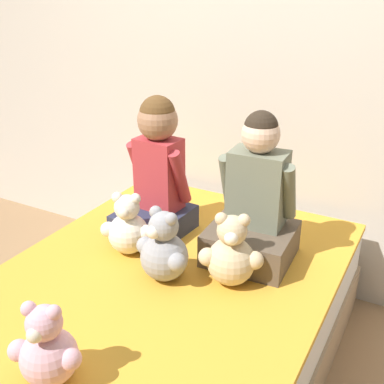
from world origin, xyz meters
TOP-DOWN VIEW (x-y plane):
  - wall_behind_bed at (0.00, 1.12)m, footprint 8.00×0.06m
  - bed at (0.00, 0.00)m, footprint 1.32×2.01m
  - child_on_left at (-0.23, 0.47)m, footprint 0.32×0.36m
  - child_on_right at (0.26, 0.46)m, footprint 0.37×0.36m
  - teddy_bear_held_by_left_child at (-0.23, 0.22)m, footprint 0.23×0.18m
  - teddy_bear_held_by_right_child at (0.26, 0.22)m, footprint 0.25×0.19m
  - teddy_bear_between_children at (0.01, 0.12)m, footprint 0.25×0.20m
  - teddy_bear_at_foot_of_bed at (-0.00, -0.51)m, footprint 0.23×0.18m

SIDE VIEW (x-z plane):
  - bed at x=0.00m, z-range 0.00..0.50m
  - teddy_bear_at_foot_of_bed at x=0.00m, z-range 0.48..0.76m
  - teddy_bear_held_by_left_child at x=-0.23m, z-range 0.48..0.77m
  - teddy_bear_held_by_right_child at x=0.26m, z-range 0.48..0.79m
  - teddy_bear_between_children at x=0.01m, z-range 0.48..0.79m
  - child_on_right at x=0.26m, z-range 0.43..1.08m
  - child_on_left at x=-0.23m, z-range 0.47..1.13m
  - wall_behind_bed at x=0.00m, z-range 0.00..2.50m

